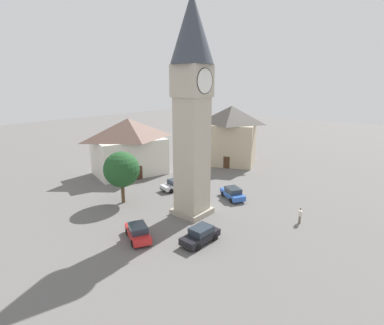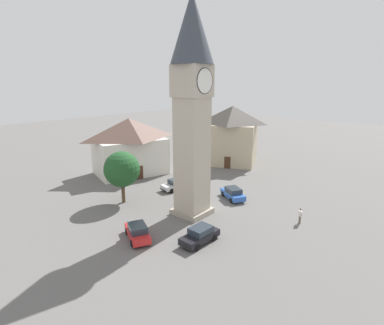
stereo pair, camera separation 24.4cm
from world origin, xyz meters
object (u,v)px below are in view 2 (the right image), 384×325
Objects in this scene: car_silver_kerb at (176,184)px; car_white_side at (200,235)px; clock_tower at (192,91)px; car_blue_kerb at (233,193)px; tree at (122,169)px; pedestrian at (300,215)px; building_shop_left at (130,146)px; car_red_corner at (137,232)px; building_terrace_right at (232,135)px.

car_silver_kerb is 1.05× the size of car_white_side.
car_white_side is (-4.56, -4.82, -13.04)m from clock_tower.
clock_tower is 14.80m from car_blue_kerb.
clock_tower is 5.60× the size of car_white_side.
tree is at bearing 166.49° from car_silver_kerb.
tree is (-8.40, 19.25, 3.30)m from pedestrian.
car_silver_kerb is 0.34× the size of building_shop_left.
tree is at bearing 134.96° from car_blue_kerb.
clock_tower is 5.33× the size of car_silver_kerb.
tree is (4.99, 8.62, 3.55)m from car_red_corner.
building_shop_left is 1.19× the size of building_terrace_right.
car_white_side is (-9.31, -11.75, 0.00)m from car_silver_kerb.
clock_tower reaches higher than car_silver_kerb.
clock_tower is at bearing 171.07° from car_blue_kerb.
car_silver_kerb is 14.37m from car_red_corner.
building_shop_left is at bearing 52.56° from car_red_corner.
tree is at bearing -179.57° from building_terrace_right.
clock_tower is 1.80× the size of building_shop_left.
car_silver_kerb is at bearing -95.45° from building_shop_left.
car_red_corner is 17.10m from pedestrian.
car_blue_kerb is 14.39m from tree.
car_red_corner is at bearing 178.81° from clock_tower.
pedestrian is at bearing -90.71° from building_shop_left.
tree is 0.59× the size of building_terrace_right.
building_terrace_right reaches higher than building_shop_left.
car_white_side is at bearing -161.99° from car_blue_kerb.
car_white_side is 25.48m from building_shop_left.
building_terrace_right is (26.50, 13.79, 4.65)m from car_white_side.
car_blue_kerb is 0.67× the size of tree.
car_silver_kerb is at bearing 105.11° from car_blue_kerb.
car_blue_kerb and car_white_side have the same top height.
car_red_corner is 31.48m from building_terrace_right.
building_terrace_right is at bearing 33.79° from car_blue_kerb.
car_white_side is (-11.48, -3.73, 0.00)m from car_blue_kerb.
car_blue_kerb is at bearing -74.89° from car_silver_kerb.
clock_tower reaches higher than building_terrace_right.
building_terrace_right is (29.87, 8.80, 4.65)m from car_red_corner.
building_shop_left is at bearing 93.28° from car_blue_kerb.
building_shop_left reaches higher than tree.
pedestrian reaches higher than car_white_side.
building_shop_left reaches higher than pedestrian.
car_blue_kerb is 0.40× the size of building_terrace_right.
building_terrace_right is at bearing 6.74° from car_silver_kerb.
pedestrian is 0.13× the size of building_shop_left.
building_shop_left reaches higher than car_white_side.
car_silver_kerb is at bearing -173.26° from building_terrace_right.
pedestrian is at bearing -130.29° from building_terrace_right.
car_blue_kerb is 1.00× the size of car_silver_kerb.
car_red_corner is 6.02m from car_white_side.
car_silver_kerb is at bearing 28.09° from car_red_corner.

